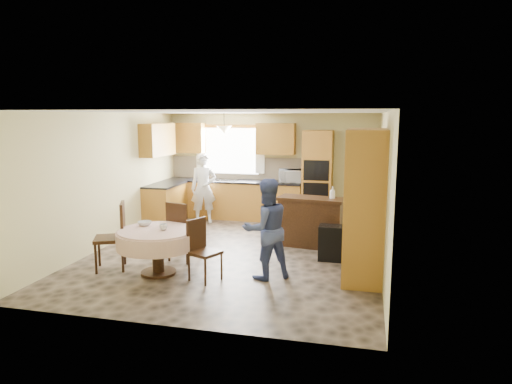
{
  "coord_description": "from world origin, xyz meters",
  "views": [
    {
      "loc": [
        2.21,
        -7.63,
        2.43
      ],
      "look_at": [
        0.29,
        0.3,
        1.07
      ],
      "focal_mm": 32.0,
      "sensor_mm": 36.0,
      "label": 1
    }
  ],
  "objects_px": {
    "oven_tower": "(317,177)",
    "chair_right": "(201,246)",
    "person_sink": "(204,188)",
    "sideboard": "(311,223)",
    "chair_left": "(115,233)",
    "person_dining": "(266,229)",
    "cupboard": "(365,205)",
    "chair_back": "(181,229)",
    "dining_table": "(157,240)"
  },
  "relations": [
    {
      "from": "person_sink",
      "to": "person_dining",
      "type": "xyz_separation_m",
      "value": [
        2.18,
        -3.26,
        -0.04
      ]
    },
    {
      "from": "dining_table",
      "to": "chair_left",
      "type": "bearing_deg",
      "value": 175.41
    },
    {
      "from": "dining_table",
      "to": "chair_left",
      "type": "xyz_separation_m",
      "value": [
        -0.76,
        0.06,
        0.05
      ]
    },
    {
      "from": "oven_tower",
      "to": "person_sink",
      "type": "height_order",
      "value": "oven_tower"
    },
    {
      "from": "cupboard",
      "to": "chair_left",
      "type": "distance_m",
      "value": 3.93
    },
    {
      "from": "chair_right",
      "to": "person_dining",
      "type": "relative_size",
      "value": 0.6
    },
    {
      "from": "chair_left",
      "to": "chair_back",
      "type": "bearing_deg",
      "value": 100.03
    },
    {
      "from": "oven_tower",
      "to": "chair_back",
      "type": "bearing_deg",
      "value": -119.63
    },
    {
      "from": "person_sink",
      "to": "cupboard",
      "type": "bearing_deg",
      "value": -62.59
    },
    {
      "from": "cupboard",
      "to": "chair_left",
      "type": "relative_size",
      "value": 2.08
    },
    {
      "from": "sideboard",
      "to": "dining_table",
      "type": "xyz_separation_m",
      "value": [
        -2.13,
        -2.09,
        0.11
      ]
    },
    {
      "from": "cupboard",
      "to": "chair_right",
      "type": "height_order",
      "value": "cupboard"
    },
    {
      "from": "person_sink",
      "to": "sideboard",
      "type": "bearing_deg",
      "value": -51.61
    },
    {
      "from": "chair_left",
      "to": "chair_right",
      "type": "height_order",
      "value": "chair_left"
    },
    {
      "from": "chair_left",
      "to": "oven_tower",
      "type": "bearing_deg",
      "value": 119.76
    },
    {
      "from": "oven_tower",
      "to": "person_sink",
      "type": "xyz_separation_m",
      "value": [
        -2.54,
        -0.57,
        -0.26
      ]
    },
    {
      "from": "oven_tower",
      "to": "dining_table",
      "type": "xyz_separation_m",
      "value": [
        -2.03,
        -4.05,
        -0.51
      ]
    },
    {
      "from": "person_sink",
      "to": "person_dining",
      "type": "distance_m",
      "value": 3.92
    },
    {
      "from": "chair_right",
      "to": "person_dining",
      "type": "xyz_separation_m",
      "value": [
        0.93,
        0.28,
        0.25
      ]
    },
    {
      "from": "chair_left",
      "to": "person_sink",
      "type": "distance_m",
      "value": 3.43
    },
    {
      "from": "chair_right",
      "to": "person_sink",
      "type": "relative_size",
      "value": 0.58
    },
    {
      "from": "person_dining",
      "to": "chair_back",
      "type": "bearing_deg",
      "value": -51.65
    },
    {
      "from": "chair_back",
      "to": "person_dining",
      "type": "distance_m",
      "value": 1.64
    },
    {
      "from": "chair_back",
      "to": "chair_right",
      "type": "distance_m",
      "value": 0.97
    },
    {
      "from": "cupboard",
      "to": "chair_right",
      "type": "distance_m",
      "value": 2.52
    },
    {
      "from": "person_sink",
      "to": "person_dining",
      "type": "relative_size",
      "value": 1.05
    },
    {
      "from": "chair_right",
      "to": "oven_tower",
      "type": "bearing_deg",
      "value": 8.11
    },
    {
      "from": "sideboard",
      "to": "person_dining",
      "type": "height_order",
      "value": "person_dining"
    },
    {
      "from": "cupboard",
      "to": "sideboard",
      "type": "bearing_deg",
      "value": 122.79
    },
    {
      "from": "oven_tower",
      "to": "chair_back",
      "type": "xyz_separation_m",
      "value": [
        -1.92,
        -3.37,
        -0.5
      ]
    },
    {
      "from": "dining_table",
      "to": "person_sink",
      "type": "relative_size",
      "value": 0.78
    },
    {
      "from": "dining_table",
      "to": "sideboard",
      "type": "bearing_deg",
      "value": 44.46
    },
    {
      "from": "sideboard",
      "to": "chair_back",
      "type": "relative_size",
      "value": 1.21
    },
    {
      "from": "person_sink",
      "to": "chair_back",
      "type": "bearing_deg",
      "value": -101.32
    },
    {
      "from": "sideboard",
      "to": "person_sink",
      "type": "height_order",
      "value": "person_sink"
    },
    {
      "from": "chair_back",
      "to": "person_sink",
      "type": "bearing_deg",
      "value": -62.38
    },
    {
      "from": "dining_table",
      "to": "person_sink",
      "type": "bearing_deg",
      "value": 98.4
    },
    {
      "from": "dining_table",
      "to": "chair_back",
      "type": "height_order",
      "value": "chair_back"
    },
    {
      "from": "oven_tower",
      "to": "dining_table",
      "type": "bearing_deg",
      "value": -116.61
    },
    {
      "from": "chair_right",
      "to": "cupboard",
      "type": "bearing_deg",
      "value": -49.19
    },
    {
      "from": "chair_left",
      "to": "sideboard",
      "type": "bearing_deg",
      "value": 99.8
    },
    {
      "from": "oven_tower",
      "to": "cupboard",
      "type": "bearing_deg",
      "value": -72.84
    },
    {
      "from": "dining_table",
      "to": "chair_left",
      "type": "distance_m",
      "value": 0.76
    },
    {
      "from": "dining_table",
      "to": "chair_back",
      "type": "distance_m",
      "value": 0.68
    },
    {
      "from": "sideboard",
      "to": "chair_left",
      "type": "bearing_deg",
      "value": -136.33
    },
    {
      "from": "oven_tower",
      "to": "chair_right",
      "type": "distance_m",
      "value": 4.34
    },
    {
      "from": "cupboard",
      "to": "person_sink",
      "type": "bearing_deg",
      "value": 141.28
    },
    {
      "from": "cupboard",
      "to": "person_dining",
      "type": "xyz_separation_m",
      "value": [
        -1.43,
        -0.36,
        -0.36
      ]
    },
    {
      "from": "chair_left",
      "to": "person_dining",
      "type": "bearing_deg",
      "value": 68.4
    },
    {
      "from": "oven_tower",
      "to": "person_sink",
      "type": "distance_m",
      "value": 2.62
    }
  ]
}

